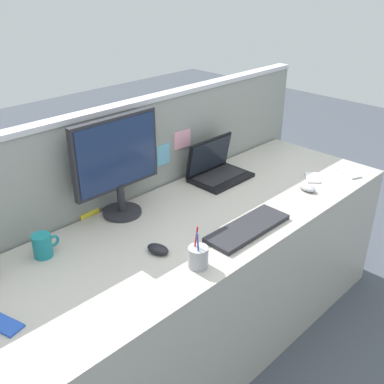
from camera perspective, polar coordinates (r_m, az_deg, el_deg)
ground_plane at (r=2.56m, az=0.83°, el=-18.12°), size 10.00×10.00×0.00m
desk at (r=2.31m, az=0.90°, el=-11.48°), size 2.27×0.75×0.76m
cubicle_divider at (r=2.43m, az=-6.14°, el=-2.58°), size 2.43×0.08×1.24m
desktop_monitor at (r=2.05m, az=-9.48°, el=3.99°), size 0.45×0.18×0.47m
laptop at (r=2.48m, az=3.07°, el=3.01°), size 0.32×0.23×0.22m
keyboard_main at (r=2.02m, az=7.07°, el=-4.56°), size 0.43×0.15×0.02m
computer_mouse_right_hand at (r=1.86m, az=-4.34°, el=-7.22°), size 0.08×0.11×0.03m
computer_mouse_left_hand at (r=2.42m, az=14.39°, el=0.54°), size 0.08×0.11×0.03m
pen_cup at (r=1.76m, az=0.78°, el=-8.21°), size 0.08×0.08×0.18m
cell_phone_blue_case at (r=1.65m, az=-22.72°, el=-15.23°), size 0.10×0.14×0.01m
cell_phone_silver_slab at (r=2.68m, az=19.26°, el=2.21°), size 0.11×0.14×0.01m
cell_phone_white_slab at (r=2.57m, az=15.01°, el=1.77°), size 0.15×0.14×0.01m
coffee_mug at (r=1.91m, az=-18.37°, el=-6.44°), size 0.11×0.08×0.10m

